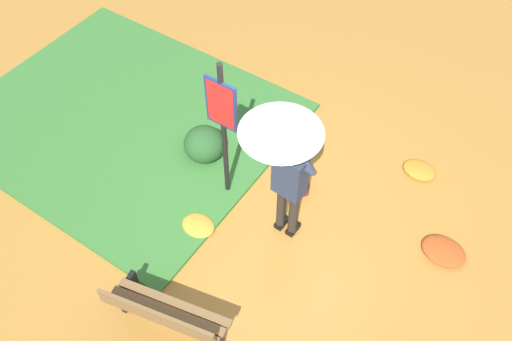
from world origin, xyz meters
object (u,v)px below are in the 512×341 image
(person_with_umbrella, at_px, (285,151))
(info_sign_post, at_px, (223,119))
(handbag, at_px, (300,184))
(park_bench, at_px, (166,316))

(person_with_umbrella, relative_size, info_sign_post, 0.89)
(person_with_umbrella, bearing_deg, handbag, -80.98)
(person_with_umbrella, height_order, park_bench, person_with_umbrella)
(info_sign_post, relative_size, handbag, 6.22)
(info_sign_post, distance_m, handbag, 1.67)
(park_bench, bearing_deg, person_with_umbrella, -98.85)
(handbag, bearing_deg, park_bench, 85.82)
(person_with_umbrella, distance_m, handbag, 1.59)
(person_with_umbrella, relative_size, handbag, 5.53)
(info_sign_post, height_order, park_bench, info_sign_post)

